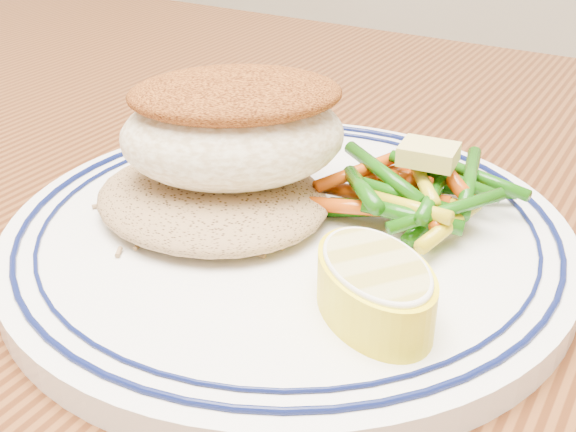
# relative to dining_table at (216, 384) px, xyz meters

# --- Properties ---
(dining_table) EXTENTS (1.50, 0.90, 0.75)m
(dining_table) POSITION_rel_dining_table_xyz_m (0.00, 0.00, 0.00)
(dining_table) COLOR #44200D
(dining_table) RESTS_ON ground
(plate) EXTENTS (0.29, 0.29, 0.02)m
(plate) POSITION_rel_dining_table_xyz_m (0.04, 0.02, 0.11)
(plate) COLOR white
(plate) RESTS_ON dining_table
(rice_pilaf) EXTENTS (0.12, 0.11, 0.02)m
(rice_pilaf) POSITION_rel_dining_table_xyz_m (-0.00, 0.01, 0.12)
(rice_pilaf) COLOR olive
(rice_pilaf) RESTS_ON plate
(fish_fillet) EXTENTS (0.14, 0.13, 0.06)m
(fish_fillet) POSITION_rel_dining_table_xyz_m (0.01, 0.02, 0.16)
(fish_fillet) COLOR #F5EACA
(fish_fillet) RESTS_ON rice_pilaf
(vegetable_pile) EXTENTS (0.10, 0.10, 0.03)m
(vegetable_pile) POSITION_rel_dining_table_xyz_m (0.09, 0.06, 0.13)
(vegetable_pile) COLOR #B84309
(vegetable_pile) RESTS_ON plate
(butter_pat) EXTENTS (0.03, 0.02, 0.01)m
(butter_pat) POSITION_rel_dining_table_xyz_m (0.09, 0.07, 0.14)
(butter_pat) COLOR #DDD06C
(butter_pat) RESTS_ON vegetable_pile
(lemon_wedge) EXTENTS (0.09, 0.09, 0.03)m
(lemon_wedge) POSITION_rel_dining_table_xyz_m (0.11, -0.03, 0.13)
(lemon_wedge) COLOR yellow
(lemon_wedge) RESTS_ON plate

